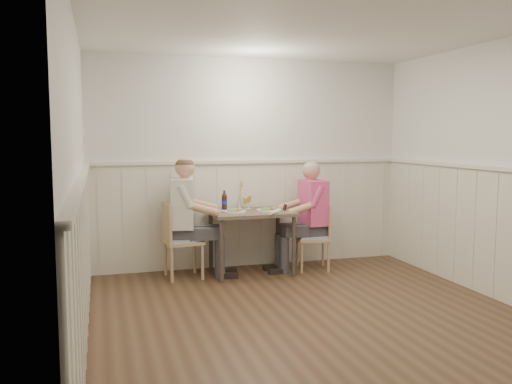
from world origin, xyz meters
TOP-DOWN VIEW (x-y plane):
  - ground_plane at (0.00, 0.00)m, footprint 4.50×4.50m
  - room_shell at (0.00, 0.00)m, footprint 4.04×4.54m
  - wainscot at (0.00, 0.69)m, footprint 4.00×4.49m
  - dining_table at (-0.11, 1.84)m, footprint 0.97×0.70m
  - chair_right at (0.71, 1.77)m, footprint 0.45×0.45m
  - chair_left at (-0.98, 1.84)m, footprint 0.45×0.45m
  - man_in_pink at (0.63, 1.81)m, footprint 0.63×0.44m
  - diner_cream at (-0.88, 1.85)m, footprint 0.71×0.51m
  - plate_man at (0.09, 1.78)m, footprint 0.30×0.30m
  - plate_diner at (-0.33, 1.79)m, footprint 0.26×0.26m
  - beer_glass_a at (-0.09, 2.02)m, footprint 0.08×0.08m
  - beer_glass_b at (-0.13, 2.02)m, footprint 0.07×0.07m
  - beer_bottle at (-0.39, 2.02)m, footprint 0.07×0.07m
  - rolled_napkin at (0.08, 1.53)m, footprint 0.15×0.15m
  - grass_vase at (-0.18, 2.12)m, footprint 0.04×0.04m
  - gingham_mat at (-0.36, 2.02)m, footprint 0.33×0.28m

SIDE VIEW (x-z plane):
  - ground_plane at x=0.00m, z-range 0.00..0.00m
  - chair_right at x=0.71m, z-range 0.03..0.84m
  - chair_left at x=-0.98m, z-range 0.04..0.92m
  - man_in_pink at x=0.63m, z-range -0.11..1.25m
  - diner_cream at x=-0.88m, z-range -0.12..1.31m
  - dining_table at x=-0.11m, z-range 0.28..1.03m
  - wainscot at x=0.00m, z-range 0.02..1.36m
  - gingham_mat at x=-0.36m, z-range 0.75..0.76m
  - rolled_napkin at x=0.08m, z-range 0.75..0.79m
  - plate_diner at x=-0.33m, z-range 0.74..0.80m
  - plate_man at x=0.09m, z-range 0.74..0.81m
  - beer_bottle at x=-0.39m, z-range 0.74..0.98m
  - beer_glass_b at x=-0.13m, z-range 0.78..0.94m
  - beer_glass_a at x=-0.09m, z-range 0.78..0.98m
  - grass_vase at x=-0.18m, z-range 0.73..1.10m
  - room_shell at x=0.00m, z-range 0.22..2.82m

